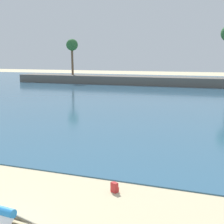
{
  "coord_description": "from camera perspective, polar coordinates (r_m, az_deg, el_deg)",
  "views": [
    {
      "loc": [
        8.51,
        -7.06,
        5.81
      ],
      "look_at": [
        0.58,
        12.93,
        2.33
      ],
      "focal_mm": 54.54,
      "sensor_mm": 36.0,
      "label": 1
    }
  ],
  "objects": [
    {
      "name": "palm_headland",
      "position": [
        69.07,
        18.04,
        6.29
      ],
      "size": [
        81.65,
        6.26,
        11.98
      ],
      "color": "#605B54",
      "rests_on": "ground"
    },
    {
      "name": "sea",
      "position": [
        62.49,
        13.74,
        3.63
      ],
      "size": [
        220.0,
        94.62,
        0.06
      ],
      "primitive_type": "cube",
      "color": "#33607F",
      "rests_on": "ground"
    },
    {
      "name": "backpack_by_trailer",
      "position": [
        15.13,
        0.45,
        -12.55
      ],
      "size": [
        0.36,
        0.36,
        0.44
      ],
      "color": "red",
      "rests_on": "ground"
    }
  ]
}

